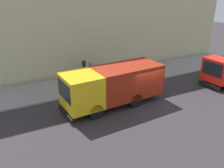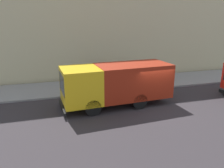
% 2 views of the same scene
% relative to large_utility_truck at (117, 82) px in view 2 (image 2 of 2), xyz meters
% --- Properties ---
extents(ground, '(80.00, 80.00, 0.00)m').
position_rel_large_utility_truck_xyz_m(ground, '(-0.61, -2.39, -1.59)').
color(ground, '#2F2A2E').
extents(sidewalk, '(4.34, 30.00, 0.13)m').
position_rel_large_utility_truck_xyz_m(sidewalk, '(4.56, -2.39, -1.53)').
color(sidewalk, gray).
rests_on(sidewalk, ground).
extents(building_facade, '(0.50, 30.00, 11.53)m').
position_rel_large_utility_truck_xyz_m(building_facade, '(7.23, -2.39, 4.17)').
color(building_facade, beige).
rests_on(building_facade, ground).
extents(large_utility_truck, '(3.05, 7.49, 2.75)m').
position_rel_large_utility_truck_xyz_m(large_utility_truck, '(0.00, 0.00, 0.00)').
color(large_utility_truck, gold).
rests_on(large_utility_truck, ground).
extents(pedestrian_walking, '(0.36, 0.36, 1.67)m').
position_rel_large_utility_truck_xyz_m(pedestrian_walking, '(6.22, -0.16, -0.58)').
color(pedestrian_walking, '#493352').
rests_on(pedestrian_walking, sidewalk).
extents(pedestrian_standing, '(0.49, 0.49, 1.75)m').
position_rel_large_utility_truck_xyz_m(pedestrian_standing, '(4.28, -2.64, -0.53)').
color(pedestrian_standing, '#4F534C').
rests_on(pedestrian_standing, sidewalk).
extents(street_sign_post, '(0.44, 0.08, 2.35)m').
position_rel_large_utility_truck_xyz_m(street_sign_post, '(2.77, 0.55, -0.06)').
color(street_sign_post, '#4C5156').
rests_on(street_sign_post, sidewalk).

